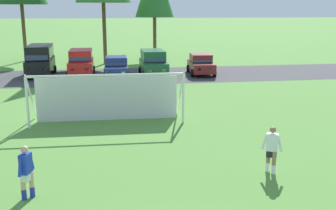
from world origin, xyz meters
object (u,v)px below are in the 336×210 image
at_px(player_striker_near, 272,150).
at_px(parked_car_slot_center_left, 116,67).
at_px(soccer_goal, 107,96).
at_px(player_defender_far, 26,172).
at_px(parked_car_slot_center_right, 201,64).
at_px(parked_car_slot_left, 81,62).
at_px(parked_car_slot_far_left, 40,60).
at_px(parked_car_slot_center, 153,63).

height_order(player_striker_near, parked_car_slot_center_left, parked_car_slot_center_left).
distance_m(soccer_goal, parked_car_slot_center_left, 12.62).
relative_size(player_defender_far, parked_car_slot_center_left, 0.39).
distance_m(soccer_goal, parked_car_slot_center_right, 15.54).
relative_size(player_defender_far, parked_car_slot_left, 0.36).
bearing_deg(player_striker_near, parked_car_slot_left, 109.16).
height_order(parked_car_slot_far_left, parked_car_slot_center_right, parked_car_slot_far_left).
bearing_deg(parked_car_slot_center, soccer_goal, -106.41).
distance_m(player_striker_near, parked_car_slot_left, 22.82).
bearing_deg(parked_car_slot_center, player_defender_far, -106.48).
relative_size(soccer_goal, parked_car_slot_center, 1.62).
distance_m(player_striker_near, parked_car_slot_center_left, 20.53).
relative_size(player_striker_near, parked_car_slot_center_left, 0.39).
xyz_separation_m(soccer_goal, player_defender_far, (-2.42, -8.13, -0.47)).
bearing_deg(parked_car_slot_center_right, parked_car_slot_center_left, -173.60).
bearing_deg(parked_car_slot_left, parked_car_slot_far_left, 169.89).
height_order(parked_car_slot_center_left, parked_car_slot_center, parked_car_slot_center).
xyz_separation_m(player_defender_far, parked_car_slot_center, (6.20, 20.96, 0.29)).
bearing_deg(parked_car_slot_left, soccer_goal, -81.78).
distance_m(player_striker_near, parked_car_slot_center, 20.30).
bearing_deg(player_defender_far, soccer_goal, 73.41).
distance_m(parked_car_slot_center_left, parked_car_slot_center, 3.02).
height_order(player_defender_far, parked_car_slot_center, parked_car_slot_center).
bearing_deg(parked_car_slot_left, parked_car_slot_center_left, -29.03).
relative_size(parked_car_slot_far_left, parked_car_slot_center, 1.05).
distance_m(player_defender_far, parked_car_slot_left, 22.29).
height_order(soccer_goal, parked_car_slot_center_left, soccer_goal).
bearing_deg(parked_car_slot_center_right, player_defender_far, -115.60).
xyz_separation_m(soccer_goal, parked_car_slot_center_left, (0.78, 12.59, -0.42)).
xyz_separation_m(parked_car_slot_left, parked_car_slot_center, (5.83, -1.32, 0.00)).
distance_m(player_striker_near, parked_car_slot_far_left, 24.65).
bearing_deg(parked_car_slot_center_left, soccer_goal, -93.55).
bearing_deg(player_striker_near, player_defender_far, -174.71).
bearing_deg(player_defender_far, parked_car_slot_center_right, 64.40).
xyz_separation_m(player_defender_far, parked_car_slot_far_left, (-2.94, 22.88, 0.52)).
relative_size(parked_car_slot_center_left, parked_car_slot_center_right, 0.98).
xyz_separation_m(player_striker_near, parked_car_slot_left, (-7.49, 21.56, 0.29)).
xyz_separation_m(player_striker_near, parked_car_slot_center_right, (2.44, 20.79, 0.05)).
bearing_deg(soccer_goal, player_defender_far, -106.59).
distance_m(parked_car_slot_center, parked_car_slot_center_right, 4.15).
bearing_deg(parked_car_slot_far_left, parked_car_slot_left, -10.11).
bearing_deg(soccer_goal, player_striker_near, -53.64).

